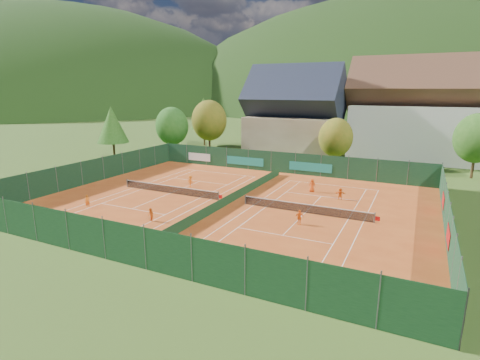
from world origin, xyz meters
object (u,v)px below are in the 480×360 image
player_right_far_b (340,194)px  player_left_near (87,201)px  player_left_far (191,181)px  chalet (294,119)px  player_right_near (299,217)px  ball_hopper (288,265)px  player_left_mid (151,215)px  player_right_far_a (312,185)px  hotel_block_a (415,115)px

player_right_far_b → player_left_near: bearing=11.5°
player_left_far → player_right_far_b: (17.61, 2.56, -0.07)m
chalet → player_right_near: 35.73m
ball_hopper → player_left_near: size_ratio=0.61×
player_left_mid → player_left_far: bearing=132.9°
chalet → player_right_far_a: chalet is taller
player_left_mid → player_right_near: (12.37, 5.10, 0.06)m
ball_hopper → player_right_near: bearing=102.8°
chalet → ball_hopper: size_ratio=20.25×
player_right_near → player_left_mid: bearing=171.8°
player_left_mid → chalet: bearing=115.0°
chalet → player_left_near: 39.53m
ball_hopper → player_left_mid: (-14.40, 3.88, 0.07)m
hotel_block_a → player_right_far_b: bearing=-101.1°
player_left_mid → player_right_far_a: bearing=83.6°
ball_hopper → player_right_far_a: size_ratio=0.51×
player_left_near → player_left_far: bearing=22.9°
player_left_near → player_left_far: size_ratio=0.93×
chalet → player_left_near: size_ratio=12.28×
player_left_near → player_right_far_b: player_left_near is taller
ball_hopper → player_left_mid: bearing=164.9°
player_left_mid → player_right_far_b: (14.05, 14.50, 0.02)m
player_left_near → player_right_far_b: (22.51, 14.01, -0.02)m
player_right_far_b → player_left_mid: bearing=25.6°
player_right_far_a → player_right_far_b: 3.99m
player_left_far → hotel_block_a: bearing=-110.3°
player_left_near → ball_hopper: bearing=-54.8°
player_left_near → player_left_mid: player_left_near is taller
hotel_block_a → player_right_far_a: (-9.47, -28.18, -6.59)m
player_left_near → player_right_near: player_right_near is taller
hotel_block_a → player_left_mid: size_ratio=17.37×
player_left_mid → player_right_far_b: bearing=72.3°
player_left_far → player_right_far_b: player_left_far is taller
player_left_near → player_left_far: (4.90, 11.45, 0.05)m
player_left_far → player_right_far_a: (14.02, 4.30, 0.08)m
player_left_far → player_right_near: bearing=172.3°
player_left_near → player_right_far_a: 24.62m
chalet → ball_hopper: (13.46, -42.31, -6.07)m
hotel_block_a → ball_hopper: hotel_block_a is taller
player_right_near → hotel_block_a: bearing=48.5°
chalet → player_right_near: bearing=-71.1°
player_left_near → player_right_far_a: bearing=-4.2°
ball_hopper → player_right_far_a: (-3.93, 20.12, 0.24)m
chalet → player_left_mid: 38.90m
player_left_mid → player_right_far_b: player_right_far_b is taller
player_left_mid → player_right_far_a: size_ratio=0.79×
player_right_near → player_right_far_a: 11.31m
player_left_far → player_right_far_a: 14.67m
player_left_far → player_right_far_a: player_right_far_a is taller
chalet → player_right_far_b: bearing=-61.3°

